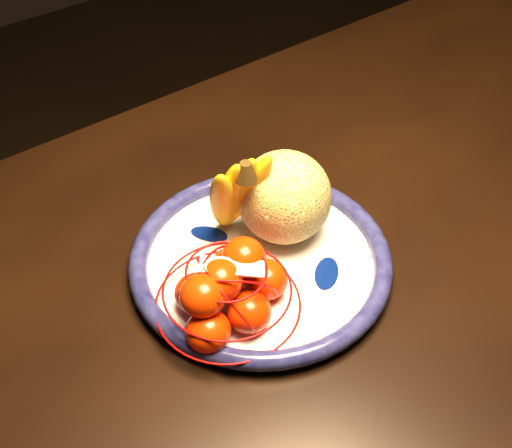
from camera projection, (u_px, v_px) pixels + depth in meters
dining_table at (411, 241)px, 1.04m from camera, size 1.46×0.89×0.72m
fruit_bowl at (261, 261)px, 0.89m from camera, size 0.33×0.33×0.03m
cantaloupe at (284, 197)px, 0.89m from camera, size 0.12×0.12×0.12m
banana_bunch at (234, 191)px, 0.86m from camera, size 0.11×0.10×0.16m
mandarin_bag at (228, 290)px, 0.81m from camera, size 0.19×0.19×0.11m
price_tag at (232, 266)px, 0.78m from camera, size 0.07×0.07×0.01m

